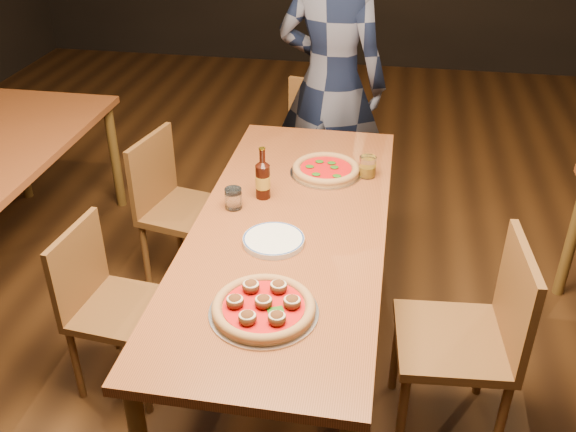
% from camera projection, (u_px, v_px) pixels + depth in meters
% --- Properties ---
extents(ground, '(9.00, 9.00, 0.00)m').
position_uv_depth(ground, '(290.00, 356.00, 3.08)').
color(ground, black).
extents(table_main, '(0.80, 2.00, 0.75)m').
position_uv_depth(table_main, '(290.00, 238.00, 2.73)').
color(table_main, brown).
rests_on(table_main, ground).
extents(chair_main_nw, '(0.42, 0.42, 0.81)m').
position_uv_depth(chair_main_nw, '(122.00, 308.00, 2.75)').
color(chair_main_nw, brown).
rests_on(chair_main_nw, ground).
extents(chair_main_sw, '(0.48, 0.48, 0.87)m').
position_uv_depth(chair_main_sw, '(187.00, 211.00, 3.40)').
color(chair_main_sw, brown).
rests_on(chair_main_sw, ground).
extents(chair_main_e, '(0.47, 0.47, 0.94)m').
position_uv_depth(chair_main_e, '(453.00, 339.00, 2.50)').
color(chair_main_e, brown).
rests_on(chair_main_e, ground).
extents(chair_end, '(0.50, 0.50, 0.94)m').
position_uv_depth(chair_end, '(312.00, 160.00, 3.85)').
color(chair_end, brown).
rests_on(chair_end, ground).
extents(pizza_meatball, '(0.38, 0.38, 0.07)m').
position_uv_depth(pizza_meatball, '(264.00, 307.00, 2.19)').
color(pizza_meatball, '#B7B7BF').
rests_on(pizza_meatball, table_main).
extents(pizza_margherita, '(0.35, 0.35, 0.05)m').
position_uv_depth(pizza_margherita, '(326.00, 169.00, 3.07)').
color(pizza_margherita, '#B7B7BF').
rests_on(pizza_margherita, table_main).
extents(plate_stack, '(0.25, 0.25, 0.02)m').
position_uv_depth(plate_stack, '(274.00, 240.00, 2.56)').
color(plate_stack, white).
rests_on(plate_stack, table_main).
extents(beer_bottle, '(0.07, 0.07, 0.24)m').
position_uv_depth(beer_bottle, '(263.00, 180.00, 2.84)').
color(beer_bottle, black).
rests_on(beer_bottle, table_main).
extents(water_glass, '(0.08, 0.08, 0.09)m').
position_uv_depth(water_glass, '(233.00, 198.00, 2.78)').
color(water_glass, white).
rests_on(water_glass, table_main).
extents(amber_glass, '(0.08, 0.08, 0.10)m').
position_uv_depth(amber_glass, '(368.00, 167.00, 3.04)').
color(amber_glass, '#A27012').
rests_on(amber_glass, table_main).
extents(diner, '(0.73, 0.55, 1.79)m').
position_uv_depth(diner, '(331.00, 84.00, 3.73)').
color(diner, black).
rests_on(diner, ground).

